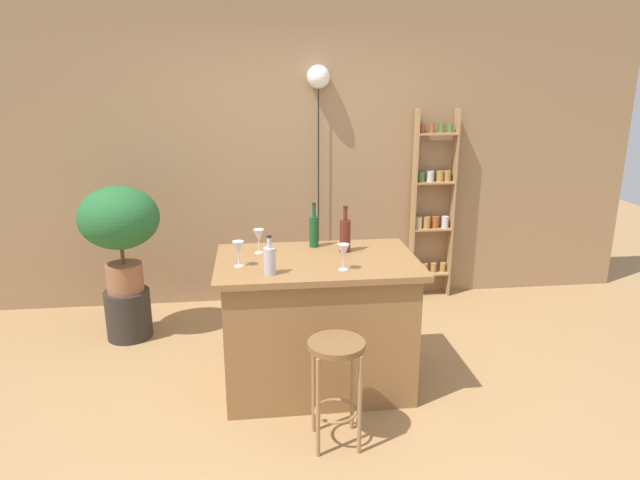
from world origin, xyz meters
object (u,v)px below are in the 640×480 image
object	(u,v)px
bottle_vinegar	(345,235)
wine_glass_center	(343,252)
bottle_soda_blue	(270,260)
potted_plant	(119,224)
plant_stool	(129,314)
wine_glass_right	(238,249)
spice_shelf	(433,205)
bar_stool	(336,369)
pendant_globe_light	(318,81)
wine_glass_left	(259,236)
bottle_wine_red	(314,230)

from	to	relation	value
bottle_vinegar	wine_glass_center	world-z (taller)	bottle_vinegar
bottle_soda_blue	potted_plant	bearing A→B (deg)	134.05
plant_stool	wine_glass_center	bearing A→B (deg)	-35.82
wine_glass_center	wine_glass_right	xyz separation A→B (m)	(-0.64, 0.14, 0.00)
potted_plant	spice_shelf	bearing A→B (deg)	12.77
potted_plant	bar_stool	bearing A→B (deg)	-46.92
bottle_soda_blue	pendant_globe_light	bearing A→B (deg)	74.37
spice_shelf	pendant_globe_light	world-z (taller)	pendant_globe_light
wine_glass_left	wine_glass_right	bearing A→B (deg)	-115.63
bottle_vinegar	wine_glass_center	distance (m)	0.38
bar_stool	bottle_vinegar	world-z (taller)	bottle_vinegar
bar_stool	plant_stool	xyz separation A→B (m)	(-1.47, 1.57, -0.27)
bottle_vinegar	wine_glass_left	bearing A→B (deg)	176.29
bottle_soda_blue	wine_glass_center	world-z (taller)	bottle_soda_blue
spice_shelf	bottle_wine_red	bearing A→B (deg)	-135.47
bar_stool	pendant_globe_light	xyz separation A→B (m)	(0.16, 2.21, 1.54)
wine_glass_left	wine_glass_center	distance (m)	0.65
wine_glass_center	bar_stool	bearing A→B (deg)	-103.49
plant_stool	potted_plant	world-z (taller)	potted_plant
plant_stool	bottle_vinegar	world-z (taller)	bottle_vinegar
bottle_vinegar	wine_glass_right	world-z (taller)	bottle_vinegar
spice_shelf	wine_glass_center	xyz separation A→B (m)	(-1.13, -1.75, 0.13)
plant_stool	wine_glass_center	xyz separation A→B (m)	(1.57, -1.14, 0.82)
pendant_globe_light	bar_stool	bearing A→B (deg)	-94.10
bar_stool	bottle_vinegar	xyz separation A→B (m)	(0.18, 0.81, 0.55)
wine_glass_center	plant_stool	bearing A→B (deg)	144.18
wine_glass_left	pendant_globe_light	world-z (taller)	pendant_globe_light
wine_glass_right	wine_glass_left	bearing A→B (deg)	64.37
bar_stool	wine_glass_center	xyz separation A→B (m)	(0.10, 0.44, 0.55)
plant_stool	pendant_globe_light	world-z (taller)	pendant_globe_light
spice_shelf	wine_glass_right	size ratio (longest dim) A/B	10.84
bar_stool	bottle_vinegar	bearing A→B (deg)	77.74
potted_plant	wine_glass_right	world-z (taller)	potted_plant
potted_plant	plant_stool	bearing A→B (deg)	180.00
wine_glass_right	potted_plant	bearing A→B (deg)	133.24
bottle_wine_red	bottle_vinegar	distance (m)	0.24
spice_shelf	wine_glass_left	bearing A→B (deg)	-140.78
plant_stool	wine_glass_center	world-z (taller)	wine_glass_center
bottle_soda_blue	wine_glass_center	xyz separation A→B (m)	(0.45, 0.03, 0.03)
bottle_vinegar	pendant_globe_light	bearing A→B (deg)	90.73
wine_glass_center	pendant_globe_light	xyz separation A→B (m)	(0.05, 1.77, 0.99)
bottle_wine_red	wine_glass_right	world-z (taller)	bottle_wine_red
bar_stool	potted_plant	world-z (taller)	potted_plant
potted_plant	wine_glass_left	xyz separation A→B (m)	(1.07, -0.72, 0.07)
plant_stool	wine_glass_left	distance (m)	1.53
wine_glass_left	plant_stool	bearing A→B (deg)	145.84
bar_stool	wine_glass_right	xyz separation A→B (m)	(-0.53, 0.58, 0.55)
bar_stool	wine_glass_left	xyz separation A→B (m)	(-0.40, 0.85, 0.55)
bottle_vinegar	pendant_globe_light	xyz separation A→B (m)	(-0.02, 1.40, 0.99)
spice_shelf	wine_glass_left	distance (m)	2.11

